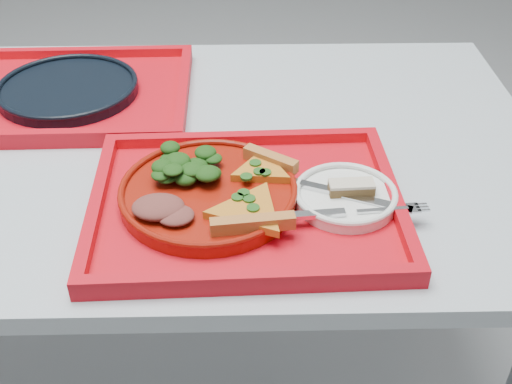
# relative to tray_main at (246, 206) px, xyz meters

# --- Properties ---
(table) EXTENTS (1.60, 0.80, 0.75)m
(table) POSITION_rel_tray_main_xyz_m (-0.29, 0.19, -0.08)
(table) COLOR #A7B2BB
(table) RESTS_ON ground
(tray_main) EXTENTS (0.46, 0.36, 0.01)m
(tray_main) POSITION_rel_tray_main_xyz_m (0.00, 0.00, 0.00)
(tray_main) COLOR red
(tray_main) RESTS_ON table
(tray_far) EXTENTS (0.46, 0.36, 0.01)m
(tray_far) POSITION_rel_tray_main_xyz_m (-0.33, 0.35, 0.00)
(tray_far) COLOR red
(tray_far) RESTS_ON table
(dinner_plate) EXTENTS (0.26, 0.26, 0.02)m
(dinner_plate) POSITION_rel_tray_main_xyz_m (-0.05, 0.01, 0.02)
(dinner_plate) COLOR maroon
(dinner_plate) RESTS_ON tray_main
(side_plate) EXTENTS (0.15, 0.15, 0.01)m
(side_plate) POSITION_rel_tray_main_xyz_m (0.15, 0.00, 0.01)
(side_plate) COLOR white
(side_plate) RESTS_ON tray_main
(navy_plate) EXTENTS (0.26, 0.26, 0.02)m
(navy_plate) POSITION_rel_tray_main_xyz_m (-0.33, 0.35, 0.01)
(navy_plate) COLOR black
(navy_plate) RESTS_ON tray_far
(pizza_slice_a) EXTENTS (0.13, 0.14, 0.02)m
(pizza_slice_a) POSITION_rel_tray_main_xyz_m (0.00, -0.05, 0.03)
(pizza_slice_a) COLOR gold
(pizza_slice_a) RESTS_ON dinner_plate
(pizza_slice_b) EXTENTS (0.13, 0.13, 0.02)m
(pizza_slice_b) POSITION_rel_tray_main_xyz_m (0.02, 0.05, 0.03)
(pizza_slice_b) COLOR gold
(pizza_slice_b) RESTS_ON dinner_plate
(salad_heap) EXTENTS (0.09, 0.08, 0.04)m
(salad_heap) POSITION_rel_tray_main_xyz_m (-0.08, 0.06, 0.05)
(salad_heap) COLOR black
(salad_heap) RESTS_ON dinner_plate
(meat_portion) EXTENTS (0.07, 0.06, 0.02)m
(meat_portion) POSITION_rel_tray_main_xyz_m (-0.12, -0.04, 0.04)
(meat_portion) COLOR brown
(meat_portion) RESTS_ON dinner_plate
(dessert_bar) EXTENTS (0.07, 0.03, 0.02)m
(dessert_bar) POSITION_rel_tray_main_xyz_m (0.15, 0.00, 0.03)
(dessert_bar) COLOR #4E351A
(dessert_bar) RESTS_ON side_plate
(knife) EXTENTS (0.18, 0.09, 0.01)m
(knife) POSITION_rel_tray_main_xyz_m (0.15, -0.01, 0.02)
(knife) COLOR silver
(knife) RESTS_ON side_plate
(fork) EXTENTS (0.19, 0.04, 0.01)m
(fork) POSITION_rel_tray_main_xyz_m (0.15, -0.04, 0.02)
(fork) COLOR silver
(fork) RESTS_ON side_plate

